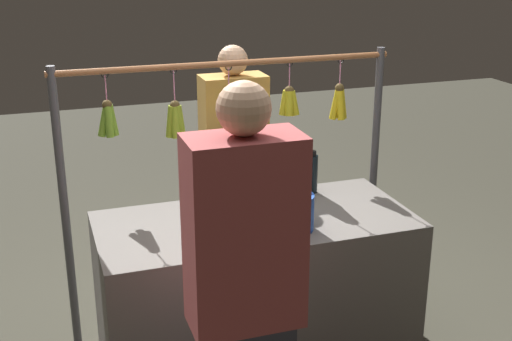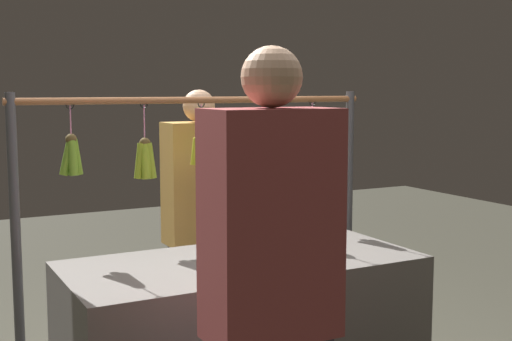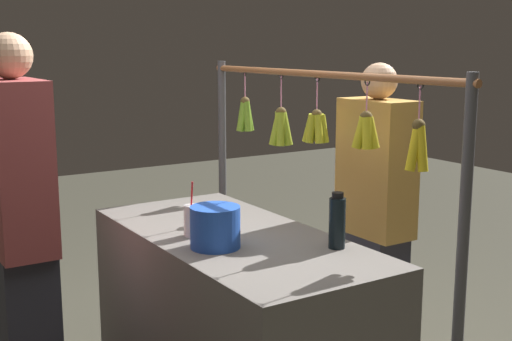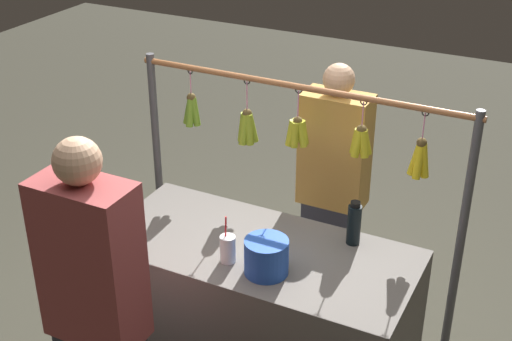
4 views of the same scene
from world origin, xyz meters
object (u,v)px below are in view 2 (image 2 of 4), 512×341
object	(u,v)px
blue_bucket	(286,244)
drink_cup	(244,254)
vendor_person	(200,237)
customer_person	(271,326)
water_bottle	(291,217)

from	to	relation	value
blue_bucket	drink_cup	bearing A→B (deg)	0.11
vendor_person	customer_person	xyz separation A→B (m)	(0.43, 1.56, 0.07)
water_bottle	customer_person	bearing A→B (deg)	56.41
drink_cup	customer_person	size ratio (longest dim) A/B	0.14
water_bottle	drink_cup	distance (m)	0.64
blue_bucket	drink_cup	size ratio (longest dim) A/B	0.87
water_bottle	vendor_person	size ratio (longest dim) A/B	0.15
water_bottle	drink_cup	world-z (taller)	drink_cup
blue_bucket	customer_person	bearing A→B (deg)	56.29
blue_bucket	customer_person	distance (m)	0.81
vendor_person	customer_person	size ratio (longest dim) A/B	0.92
blue_bucket	customer_person	size ratio (longest dim) A/B	0.12
vendor_person	water_bottle	bearing A→B (deg)	121.48
blue_bucket	water_bottle	bearing A→B (deg)	-123.41
customer_person	drink_cup	bearing A→B (deg)	-110.08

